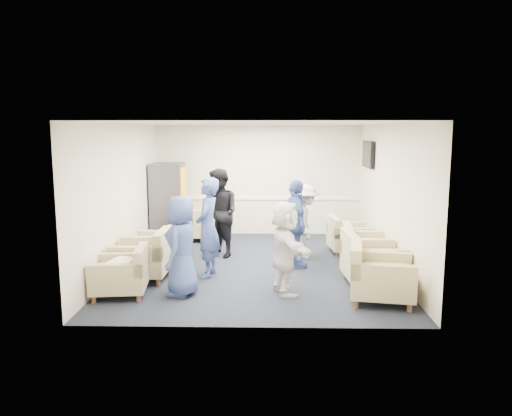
{
  "coord_description": "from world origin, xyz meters",
  "views": [
    {
      "loc": [
        0.22,
        -9.26,
        2.59
      ],
      "look_at": [
        0.01,
        0.2,
        1.09
      ],
      "focal_mm": 35.0,
      "sensor_mm": 36.0,
      "label": 1
    }
  ],
  "objects_px": {
    "person_back_left": "(219,213)",
    "armchair_left_mid": "(145,259)",
    "armchair_left_near": "(123,275)",
    "armchair_right_midnear": "(369,262)",
    "armchair_left_far": "(157,248)",
    "person_front_right": "(285,248)",
    "person_front_left": "(182,246)",
    "person_mid_left": "(208,228)",
    "armchair_right_midfar": "(363,249)",
    "armchair_right_far": "(347,238)",
    "person_mid_right": "(296,224)",
    "armchair_right_near": "(377,277)",
    "armchair_corner": "(207,227)",
    "vending_machine": "(169,202)",
    "person_back_right": "(306,222)"
  },
  "relations": [
    {
      "from": "armchair_left_mid",
      "to": "person_front_right",
      "type": "xyz_separation_m",
      "value": [
        2.41,
        -0.72,
        0.38
      ]
    },
    {
      "from": "armchair_left_far",
      "to": "person_front_left",
      "type": "relative_size",
      "value": 0.56
    },
    {
      "from": "armchair_corner",
      "to": "person_mid_left",
      "type": "xyz_separation_m",
      "value": [
        0.36,
        -2.9,
        0.56
      ]
    },
    {
      "from": "armchair_left_mid",
      "to": "person_back_left",
      "type": "height_order",
      "value": "person_back_left"
    },
    {
      "from": "person_mid_right",
      "to": "person_front_right",
      "type": "distance_m",
      "value": 1.55
    },
    {
      "from": "person_mid_right",
      "to": "person_back_left",
      "type": "bearing_deg",
      "value": 48.83
    },
    {
      "from": "armchair_right_far",
      "to": "person_front_left",
      "type": "xyz_separation_m",
      "value": [
        -3.02,
        -2.76,
        0.46
      ]
    },
    {
      "from": "armchair_left_far",
      "to": "armchair_right_midfar",
      "type": "xyz_separation_m",
      "value": [
        3.94,
        -0.05,
        0.01
      ]
    },
    {
      "from": "armchair_left_mid",
      "to": "armchair_left_far",
      "type": "bearing_deg",
      "value": -179.47
    },
    {
      "from": "person_back_left",
      "to": "person_mid_right",
      "type": "bearing_deg",
      "value": 22.8
    },
    {
      "from": "armchair_corner",
      "to": "person_front_left",
      "type": "xyz_separation_m",
      "value": [
        0.08,
        -3.93,
        0.47
      ]
    },
    {
      "from": "armchair_left_mid",
      "to": "person_mid_left",
      "type": "relative_size",
      "value": 0.53
    },
    {
      "from": "person_back_right",
      "to": "person_front_right",
      "type": "height_order",
      "value": "person_back_right"
    },
    {
      "from": "armchair_left_mid",
      "to": "armchair_right_far",
      "type": "height_order",
      "value": "armchair_left_mid"
    },
    {
      "from": "armchair_right_near",
      "to": "person_back_left",
      "type": "bearing_deg",
      "value": 54.84
    },
    {
      "from": "armchair_corner",
      "to": "person_mid_right",
      "type": "height_order",
      "value": "person_mid_right"
    },
    {
      "from": "person_front_left",
      "to": "person_mid_left",
      "type": "xyz_separation_m",
      "value": [
        0.29,
        1.02,
        0.09
      ]
    },
    {
      "from": "person_mid_left",
      "to": "vending_machine",
      "type": "bearing_deg",
      "value": -149.98
    },
    {
      "from": "person_front_left",
      "to": "person_back_right",
      "type": "relative_size",
      "value": 1.06
    },
    {
      "from": "vending_machine",
      "to": "person_front_left",
      "type": "distance_m",
      "value": 4.08
    },
    {
      "from": "armchair_right_near",
      "to": "person_mid_left",
      "type": "xyz_separation_m",
      "value": [
        -2.72,
        1.25,
        0.51
      ]
    },
    {
      "from": "person_back_right",
      "to": "armchair_left_near",
      "type": "bearing_deg",
      "value": 130.98
    },
    {
      "from": "armchair_right_midnear",
      "to": "person_front_right",
      "type": "bearing_deg",
      "value": 107.54
    },
    {
      "from": "armchair_right_midnear",
      "to": "person_front_left",
      "type": "height_order",
      "value": "person_front_left"
    },
    {
      "from": "person_front_left",
      "to": "person_back_left",
      "type": "height_order",
      "value": "person_back_left"
    },
    {
      "from": "armchair_left_mid",
      "to": "armchair_right_far",
      "type": "xyz_separation_m",
      "value": [
        3.81,
        1.93,
        -0.04
      ]
    },
    {
      "from": "armchair_left_mid",
      "to": "vending_machine",
      "type": "relative_size",
      "value": 0.51
    },
    {
      "from": "armchair_left_mid",
      "to": "armchair_right_midfar",
      "type": "distance_m",
      "value": 4.03
    },
    {
      "from": "armchair_right_midfar",
      "to": "person_mid_right",
      "type": "bearing_deg",
      "value": 96.83
    },
    {
      "from": "armchair_left_near",
      "to": "person_front_left",
      "type": "height_order",
      "value": "person_front_left"
    },
    {
      "from": "armchair_left_far",
      "to": "armchair_right_midfar",
      "type": "height_order",
      "value": "armchair_right_midfar"
    },
    {
      "from": "armchair_left_far",
      "to": "person_mid_left",
      "type": "height_order",
      "value": "person_mid_left"
    },
    {
      "from": "armchair_left_near",
      "to": "armchair_right_midfar",
      "type": "xyz_separation_m",
      "value": [
        4.07,
        1.73,
        0.02
      ]
    },
    {
      "from": "armchair_right_midfar",
      "to": "armchair_corner",
      "type": "bearing_deg",
      "value": 59.78
    },
    {
      "from": "armchair_left_far",
      "to": "armchair_right_near",
      "type": "height_order",
      "value": "armchair_right_near"
    },
    {
      "from": "person_mid_left",
      "to": "person_back_left",
      "type": "bearing_deg",
      "value": -176.42
    },
    {
      "from": "armchair_left_far",
      "to": "person_mid_left",
      "type": "distance_m",
      "value": 1.4
    },
    {
      "from": "armchair_left_near",
      "to": "armchair_right_near",
      "type": "xyz_separation_m",
      "value": [
        3.94,
        -0.19,
        0.04
      ]
    },
    {
      "from": "armchair_left_far",
      "to": "person_front_right",
      "type": "xyz_separation_m",
      "value": [
        2.41,
        -1.62,
        0.42
      ]
    },
    {
      "from": "armchair_right_far",
      "to": "person_mid_right",
      "type": "xyz_separation_m",
      "value": [
        -1.15,
        -1.12,
        0.51
      ]
    },
    {
      "from": "armchair_right_far",
      "to": "armchair_corner",
      "type": "height_order",
      "value": "armchair_right_far"
    },
    {
      "from": "armchair_left_near",
      "to": "person_back_left",
      "type": "bearing_deg",
      "value": 145.94
    },
    {
      "from": "armchair_right_midnear",
      "to": "armchair_right_far",
      "type": "xyz_separation_m",
      "value": [
        -0.04,
        2.11,
        -0.04
      ]
    },
    {
      "from": "armchair_left_mid",
      "to": "armchair_left_far",
      "type": "height_order",
      "value": "armchair_left_mid"
    },
    {
      "from": "person_front_left",
      "to": "person_mid_left",
      "type": "height_order",
      "value": "person_mid_left"
    },
    {
      "from": "person_back_left",
      "to": "armchair_left_mid",
      "type": "bearing_deg",
      "value": -75.31
    },
    {
      "from": "armchair_right_near",
      "to": "person_back_left",
      "type": "xyz_separation_m",
      "value": [
        -2.65,
        2.66,
        0.53
      ]
    },
    {
      "from": "armchair_left_near",
      "to": "armchair_right_midnear",
      "type": "xyz_separation_m",
      "value": [
        3.98,
        0.69,
        0.05
      ]
    },
    {
      "from": "person_mid_left",
      "to": "person_back_left",
      "type": "xyz_separation_m",
      "value": [
        0.07,
        1.4,
        0.02
      ]
    },
    {
      "from": "person_back_left",
      "to": "person_front_right",
      "type": "height_order",
      "value": "person_back_left"
    }
  ]
}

